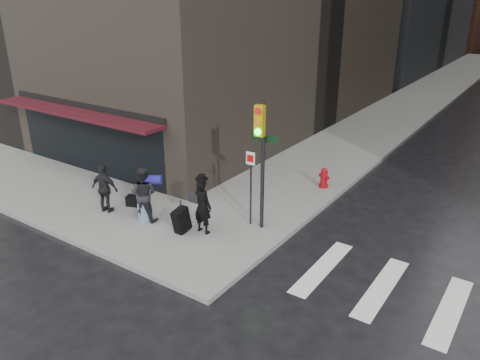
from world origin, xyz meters
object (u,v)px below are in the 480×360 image
at_px(traffic_light, 260,149).
at_px(fire_hydrant, 324,178).
at_px(man_jeans, 144,194).
at_px(man_greycoat, 105,189).
at_px(man_overcoat, 198,208).

distance_m(traffic_light, fire_hydrant, 4.60).
xyz_separation_m(man_jeans, traffic_light, (3.24, 1.56, 1.64)).
height_order(man_jeans, traffic_light, traffic_light).
relative_size(traffic_light, fire_hydrant, 5.16).
bearing_deg(man_greycoat, man_jeans, 177.74).
distance_m(man_overcoat, fire_hydrant, 5.53).
relative_size(man_overcoat, man_jeans, 1.06).
height_order(man_jeans, fire_hydrant, man_jeans).
bearing_deg(traffic_light, man_jeans, -156.76).
bearing_deg(man_overcoat, fire_hydrant, -105.64).
relative_size(man_jeans, man_greycoat, 1.09).
bearing_deg(man_greycoat, man_overcoat, 177.02).
bearing_deg(man_greycoat, traffic_light, -171.82).
height_order(man_jeans, man_greycoat, man_jeans).
height_order(man_greycoat, traffic_light, traffic_light).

